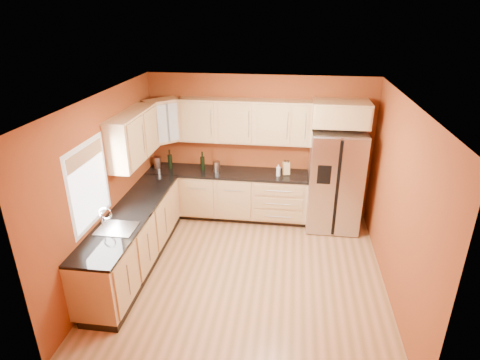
# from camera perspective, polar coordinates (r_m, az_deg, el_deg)

# --- Properties ---
(floor) EXTENTS (4.00, 4.00, 0.00)m
(floor) POSITION_cam_1_polar(r_m,az_deg,el_deg) (6.14, 0.84, -13.08)
(floor) COLOR olive
(floor) RESTS_ON ground
(ceiling) EXTENTS (4.00, 4.00, 0.00)m
(ceiling) POSITION_cam_1_polar(r_m,az_deg,el_deg) (5.04, 1.02, 11.39)
(ceiling) COLOR silver
(ceiling) RESTS_ON wall_back
(wall_back) EXTENTS (4.00, 0.04, 2.60)m
(wall_back) POSITION_cam_1_polar(r_m,az_deg,el_deg) (7.31, 2.78, 4.65)
(wall_back) COLOR brown
(wall_back) RESTS_ON floor
(wall_front) EXTENTS (4.00, 0.04, 2.60)m
(wall_front) POSITION_cam_1_polar(r_m,az_deg,el_deg) (3.78, -2.79, -15.12)
(wall_front) COLOR brown
(wall_front) RESTS_ON floor
(wall_left) EXTENTS (0.04, 4.00, 2.60)m
(wall_left) POSITION_cam_1_polar(r_m,az_deg,el_deg) (6.01, -18.37, -0.86)
(wall_left) COLOR brown
(wall_left) RESTS_ON floor
(wall_right) EXTENTS (0.04, 4.00, 2.60)m
(wall_right) POSITION_cam_1_polar(r_m,az_deg,el_deg) (5.62, 21.64, -3.08)
(wall_right) COLOR brown
(wall_right) RESTS_ON floor
(base_cabinets_back) EXTENTS (2.90, 0.60, 0.88)m
(base_cabinets_back) POSITION_cam_1_polar(r_m,az_deg,el_deg) (7.43, -1.79, -2.20)
(base_cabinets_back) COLOR tan
(base_cabinets_back) RESTS_ON floor
(base_cabinets_left) EXTENTS (0.60, 2.80, 0.88)m
(base_cabinets_left) POSITION_cam_1_polar(r_m,az_deg,el_deg) (6.28, -14.88, -8.19)
(base_cabinets_left) COLOR tan
(base_cabinets_left) RESTS_ON floor
(countertop_back) EXTENTS (2.90, 0.62, 0.04)m
(countertop_back) POSITION_cam_1_polar(r_m,az_deg,el_deg) (7.23, -1.85, 1.05)
(countertop_back) COLOR black
(countertop_back) RESTS_ON base_cabinets_back
(countertop_left) EXTENTS (0.62, 2.80, 0.04)m
(countertop_left) POSITION_cam_1_polar(r_m,az_deg,el_deg) (6.06, -15.24, -4.49)
(countertop_left) COLOR black
(countertop_left) RESTS_ON base_cabinets_left
(upper_cabinets_back) EXTENTS (2.30, 0.33, 0.75)m
(upper_cabinets_back) POSITION_cam_1_polar(r_m,az_deg,el_deg) (7.03, 0.69, 8.37)
(upper_cabinets_back) COLOR tan
(upper_cabinets_back) RESTS_ON wall_back
(upper_cabinets_left) EXTENTS (0.33, 1.35, 0.75)m
(upper_cabinets_left) POSITION_cam_1_polar(r_m,az_deg,el_deg) (6.38, -14.92, 6.01)
(upper_cabinets_left) COLOR tan
(upper_cabinets_left) RESTS_ON wall_left
(corner_upper_cabinet) EXTENTS (0.67, 0.67, 0.75)m
(corner_upper_cabinet) POSITION_cam_1_polar(r_m,az_deg,el_deg) (7.18, -10.92, 8.27)
(corner_upper_cabinet) COLOR tan
(corner_upper_cabinet) RESTS_ON wall_back
(over_fridge_cabinet) EXTENTS (0.92, 0.60, 0.40)m
(over_fridge_cabinet) POSITION_cam_1_polar(r_m,az_deg,el_deg) (6.84, 14.16, 9.18)
(over_fridge_cabinet) COLOR tan
(over_fridge_cabinet) RESTS_ON wall_back
(refrigerator) EXTENTS (0.90, 0.75, 1.78)m
(refrigerator) POSITION_cam_1_polar(r_m,az_deg,el_deg) (7.13, 13.31, -0.02)
(refrigerator) COLOR #A7A7AB
(refrigerator) RESTS_ON floor
(window) EXTENTS (0.03, 0.90, 1.00)m
(window) POSITION_cam_1_polar(r_m,az_deg,el_deg) (5.50, -20.66, -0.62)
(window) COLOR white
(window) RESTS_ON wall_left
(sink_faucet) EXTENTS (0.50, 0.42, 0.30)m
(sink_faucet) POSITION_cam_1_polar(r_m,az_deg,el_deg) (5.58, -17.31, -5.30)
(sink_faucet) COLOR silver
(sink_faucet) RESTS_ON countertop_left
(canister_left) EXTENTS (0.14, 0.14, 0.21)m
(canister_left) POSITION_cam_1_polar(r_m,az_deg,el_deg) (7.51, -11.67, 2.49)
(canister_left) COLOR #A7A7AB
(canister_left) RESTS_ON countertop_back
(canister_right) EXTENTS (0.15, 0.15, 0.20)m
(canister_right) POSITION_cam_1_polar(r_m,az_deg,el_deg) (7.19, -3.32, 1.92)
(canister_right) COLOR #A7A7AB
(canister_right) RESTS_ON countertop_back
(wine_bottle_a) EXTENTS (0.09, 0.09, 0.36)m
(wine_bottle_a) POSITION_cam_1_polar(r_m,az_deg,el_deg) (7.42, -9.94, 2.94)
(wine_bottle_a) COLOR black
(wine_bottle_a) RESTS_ON countertop_back
(wine_bottle_b) EXTENTS (0.08, 0.08, 0.35)m
(wine_bottle_b) POSITION_cam_1_polar(r_m,az_deg,el_deg) (7.25, -5.36, 2.68)
(wine_bottle_b) COLOR black
(wine_bottle_b) RESTS_ON countertop_back
(knife_block) EXTENTS (0.13, 0.13, 0.23)m
(knife_block) POSITION_cam_1_polar(r_m,az_deg,el_deg) (7.11, 6.59, 1.67)
(knife_block) COLOR tan
(knife_block) RESTS_ON countertop_back
(soap_dispenser) EXTENTS (0.08, 0.08, 0.21)m
(soap_dispenser) POSITION_cam_1_polar(r_m,az_deg,el_deg) (7.03, 5.47, 1.38)
(soap_dispenser) COLOR silver
(soap_dispenser) RESTS_ON countertop_back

